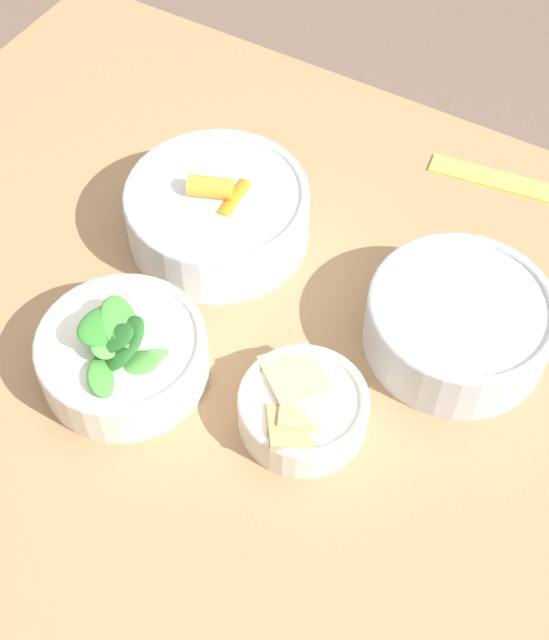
% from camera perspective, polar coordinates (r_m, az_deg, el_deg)
% --- Properties ---
extents(ground_plane, '(10.00, 10.00, 0.00)m').
position_cam_1_polar(ground_plane, '(1.54, -0.03, -17.98)').
color(ground_plane, brown).
extents(dining_table, '(1.10, 0.83, 0.74)m').
position_cam_1_polar(dining_table, '(0.97, -0.05, -6.28)').
color(dining_table, '#99724C').
rests_on(dining_table, ground_plane).
extents(bowl_carrots, '(0.19, 0.19, 0.08)m').
position_cam_1_polar(bowl_carrots, '(0.95, -3.65, 6.95)').
color(bowl_carrots, silver).
rests_on(bowl_carrots, dining_table).
extents(bowl_greens, '(0.16, 0.16, 0.08)m').
position_cam_1_polar(bowl_greens, '(0.85, -9.71, -2.09)').
color(bowl_greens, silver).
rests_on(bowl_greens, dining_table).
extents(bowl_beans_hotdog, '(0.18, 0.18, 0.06)m').
position_cam_1_polar(bowl_beans_hotdog, '(0.87, 11.68, -0.24)').
color(bowl_beans_hotdog, silver).
rests_on(bowl_beans_hotdog, dining_table).
extents(bowl_cookies, '(0.12, 0.12, 0.05)m').
position_cam_1_polar(bowl_cookies, '(0.81, 1.80, -5.65)').
color(bowl_cookies, silver).
rests_on(bowl_cookies, dining_table).
extents(ruler, '(0.27, 0.07, 0.00)m').
position_cam_1_polar(ruler, '(1.06, 16.96, 7.80)').
color(ruler, '#EADB4C').
rests_on(ruler, dining_table).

